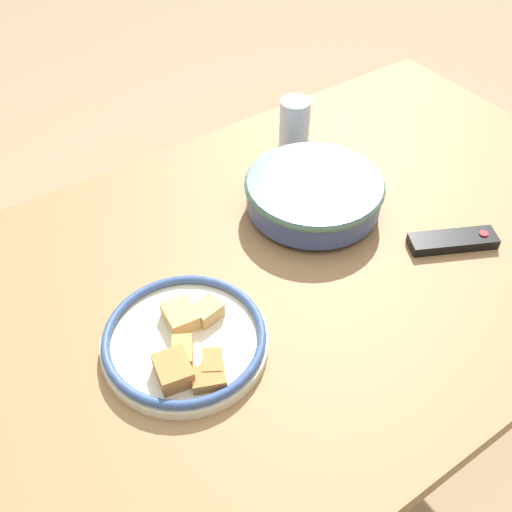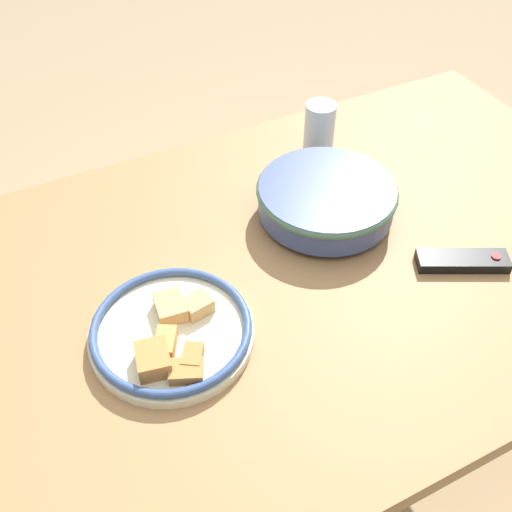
{
  "view_description": "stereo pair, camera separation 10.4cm",
  "coord_description": "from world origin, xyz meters",
  "px_view_note": "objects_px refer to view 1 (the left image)",
  "views": [
    {
      "loc": [
        0.48,
        0.59,
        1.52
      ],
      "look_at": [
        0.06,
        -0.02,
        0.78
      ],
      "focal_mm": 42.0,
      "sensor_mm": 36.0,
      "label": 1
    },
    {
      "loc": [
        0.39,
        0.64,
        1.52
      ],
      "look_at": [
        0.06,
        -0.02,
        0.78
      ],
      "focal_mm": 42.0,
      "sensor_mm": 36.0,
      "label": 2
    }
  ],
  "objects_px": {
    "tv_remote": "(453,241)",
    "drinking_glass": "(294,124)",
    "food_plate": "(185,341)",
    "noodle_bowl": "(314,193)"
  },
  "relations": [
    {
      "from": "tv_remote",
      "to": "drinking_glass",
      "type": "distance_m",
      "value": 0.43
    },
    {
      "from": "food_plate",
      "to": "noodle_bowl",
      "type": "bearing_deg",
      "value": -158.21
    },
    {
      "from": "noodle_bowl",
      "to": "tv_remote",
      "type": "relative_size",
      "value": 1.62
    },
    {
      "from": "food_plate",
      "to": "tv_remote",
      "type": "height_order",
      "value": "food_plate"
    },
    {
      "from": "noodle_bowl",
      "to": "food_plate",
      "type": "height_order",
      "value": "noodle_bowl"
    },
    {
      "from": "noodle_bowl",
      "to": "drinking_glass",
      "type": "bearing_deg",
      "value": -117.3
    },
    {
      "from": "tv_remote",
      "to": "drinking_glass",
      "type": "xyz_separation_m",
      "value": [
        0.05,
        -0.42,
        0.05
      ]
    },
    {
      "from": "noodle_bowl",
      "to": "food_plate",
      "type": "relative_size",
      "value": 1.02
    },
    {
      "from": "tv_remote",
      "to": "drinking_glass",
      "type": "height_order",
      "value": "drinking_glass"
    },
    {
      "from": "tv_remote",
      "to": "drinking_glass",
      "type": "bearing_deg",
      "value": -146.51
    }
  ]
}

